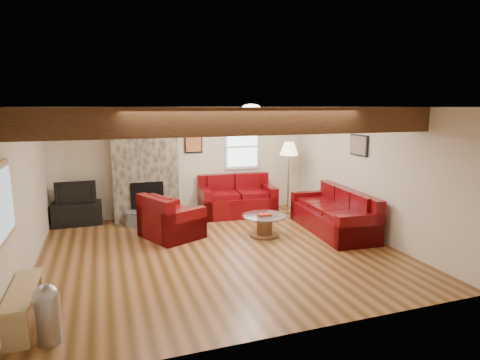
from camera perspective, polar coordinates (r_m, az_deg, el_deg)
The scene contains 18 objects.
room at distance 6.82m, azimuth -2.87°, elevation -0.22°, with size 8.00×8.00×8.00m.
oak_beam at distance 5.52m, azimuth 0.68°, elevation 8.36°, with size 6.00×0.36×0.38m, color #341C0F.
chimney_breast at distance 9.07m, azimuth -13.39°, elevation 1.96°, with size 1.40×0.67×2.50m.
back_window at distance 9.75m, azimuth 0.31°, elevation 4.77°, with size 0.90×0.08×1.10m, color silver, non-canonical shape.
hatch_window at distance 5.17m, azimuth -30.88°, elevation -2.88°, with size 0.08×1.00×0.90m, color tan, non-canonical shape.
ceiling_dome at distance 7.85m, azimuth 1.60°, elevation 9.91°, with size 0.40×0.40×0.18m, color white, non-canonical shape.
artwork_back at distance 9.41m, azimuth -6.64°, elevation 5.41°, with size 0.42×0.06×0.52m, color black, non-canonical shape.
artwork_right at distance 8.32m, azimuth 16.52°, elevation 4.76°, with size 0.06×0.55×0.42m, color black, non-canonical shape.
sofa_three at distance 8.35m, azimuth 13.04°, elevation -4.31°, with size 2.20×0.92×0.85m, color #460505, non-canonical shape.
loveseat at distance 9.38m, azimuth -0.44°, elevation -2.22°, with size 1.73×0.99×0.92m, color #460505, non-canonical shape.
armchair_red at distance 7.91m, azimuth -9.72°, elevation -5.03°, with size 1.05×0.92×0.85m, color #460505, non-canonical shape.
coffee_table at distance 7.91m, azimuth 3.49°, elevation -6.50°, with size 0.86×0.86×0.45m.
tv_cabinet at distance 9.27m, azimuth -22.13°, elevation -4.47°, with size 1.00×0.40×0.50m, color black.
television at distance 9.17m, azimuth -22.34°, elevation -1.53°, with size 0.81×0.11×0.47m, color black.
floor_lamp at distance 9.44m, azimuth 6.98°, elevation 3.89°, with size 0.44×0.44×1.70m.
pine_bench at distance 5.48m, azimuth -28.39°, elevation -15.53°, with size 0.28×1.20×0.45m, color tan, non-canonical shape.
pedal_bin at distance 4.94m, azimuth -25.66°, elevation -16.73°, with size 0.27×0.27×0.67m, color #9C9CA1, non-canonical shape.
coal_bucket at distance 8.84m, azimuth -15.03°, elevation -5.34°, with size 0.35×0.35×0.33m, color slate, non-canonical shape.
Camera 1 is at (-1.86, -6.44, 2.51)m, focal length 30.00 mm.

